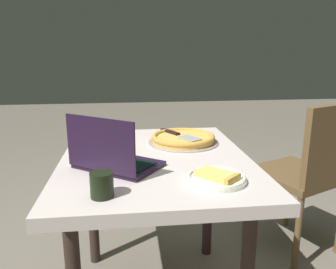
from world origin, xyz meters
name	(u,v)px	position (x,y,z in m)	size (l,w,h in m)	color
dining_table	(156,175)	(0.00, 0.00, 0.63)	(1.02, 0.80, 0.72)	beige
laptop	(113,158)	(0.14, -0.18, 0.76)	(0.36, 0.38, 0.22)	black
pizza_plate	(217,178)	(0.30, 0.19, 0.73)	(0.21, 0.21, 0.04)	white
pizza_tray	(183,139)	(-0.20, 0.16, 0.74)	(0.35, 0.35, 0.04)	#A09898
table_knife	(112,141)	(-0.27, -0.20, 0.72)	(0.21, 0.06, 0.01)	#BFB9C1
drink_cup	(102,184)	(0.39, -0.20, 0.76)	(0.07, 0.07, 0.08)	black
chair_near	(308,169)	(-0.26, 0.87, 0.52)	(0.55, 0.55, 0.90)	brown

